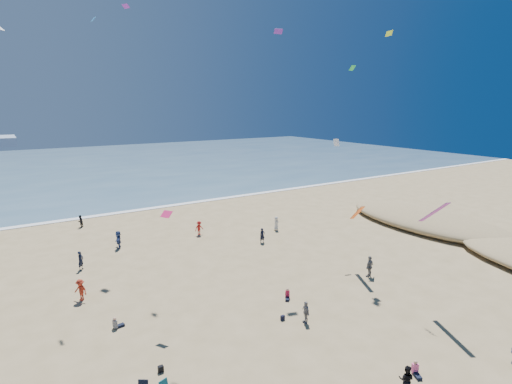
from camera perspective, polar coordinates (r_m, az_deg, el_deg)
ocean at (r=107.65m, az=-26.88°, el=3.04°), size 220.00×100.00×0.06m
surf_line at (r=58.95m, az=-21.57°, el=-3.16°), size 220.00×1.20×0.08m
standing_flyers at (r=32.34m, az=-5.80°, el=-13.39°), size 32.61×43.59×1.95m
seated_group at (r=24.84m, az=1.34°, el=-23.28°), size 14.09×19.76×0.84m
black_backpack at (r=25.42m, az=-13.45°, el=-23.37°), size 0.30×0.22×0.38m
navy_bag at (r=29.63m, az=3.83°, el=-17.48°), size 0.28×0.18×0.34m
kites_aloft at (r=29.74m, az=8.06°, el=9.77°), size 43.33×42.92×28.06m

